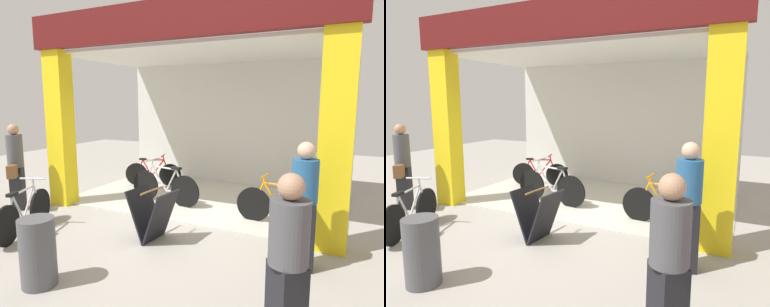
# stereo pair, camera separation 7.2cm
# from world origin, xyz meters

# --- Properties ---
(ground_plane) EXTENTS (19.55, 19.55, 0.00)m
(ground_plane) POSITION_xyz_m (0.00, 0.00, 0.00)
(ground_plane) COLOR #9E9991
(ground_plane) RESTS_ON ground
(shop_facade) EXTENTS (5.98, 3.53, 3.81)m
(shop_facade) POSITION_xyz_m (0.00, 1.71, 2.06)
(shop_facade) COLOR beige
(shop_facade) RESTS_ON ground
(bicycle_inside_0) EXTENTS (1.71, 0.47, 0.94)m
(bicycle_inside_0) POSITION_xyz_m (-0.69, 0.90, 0.38)
(bicycle_inside_0) COLOR black
(bicycle_inside_0) RESTS_ON ground
(bicycle_inside_1) EXTENTS (1.61, 0.44, 0.88)m
(bicycle_inside_1) POSITION_xyz_m (1.80, 0.66, 0.35)
(bicycle_inside_1) COLOR black
(bicycle_inside_1) RESTS_ON ground
(bicycle_inside_2) EXTENTS (1.41, 0.53, 0.81)m
(bicycle_inside_2) POSITION_xyz_m (-1.76, 2.13, 0.32)
(bicycle_inside_2) COLOR black
(bicycle_inside_2) RESTS_ON ground
(bicycle_parked_0) EXTENTS (0.62, 1.52, 0.88)m
(bicycle_parked_0) POSITION_xyz_m (-1.93, -1.54, 0.35)
(bicycle_parked_0) COLOR black
(bicycle_parked_0) RESTS_ON ground
(sandwich_board_sign) EXTENTS (0.70, 0.62, 0.83)m
(sandwich_board_sign) POSITION_xyz_m (0.11, -0.83, 0.41)
(sandwich_board_sign) COLOR black
(sandwich_board_sign) RESTS_ON ground
(pedestrian_1) EXTENTS (0.47, 0.47, 1.62)m
(pedestrian_1) POSITION_xyz_m (2.47, -2.45, 0.84)
(pedestrian_1) COLOR black
(pedestrian_1) RESTS_ON ground
(pedestrian_2) EXTENTS (0.44, 0.62, 1.69)m
(pedestrian_2) POSITION_xyz_m (2.35, -0.76, 0.87)
(pedestrian_2) COLOR black
(pedestrian_2) RESTS_ON ground
(pedestrian_3) EXTENTS (0.53, 0.58, 1.73)m
(pedestrian_3) POSITION_xyz_m (-3.16, -0.73, 0.88)
(pedestrian_3) COLOR black
(pedestrian_3) RESTS_ON ground
(trash_bin) EXTENTS (0.41, 0.41, 0.83)m
(trash_bin) POSITION_xyz_m (-0.40, -2.57, 0.42)
(trash_bin) COLOR #4C4C51
(trash_bin) RESTS_ON ground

